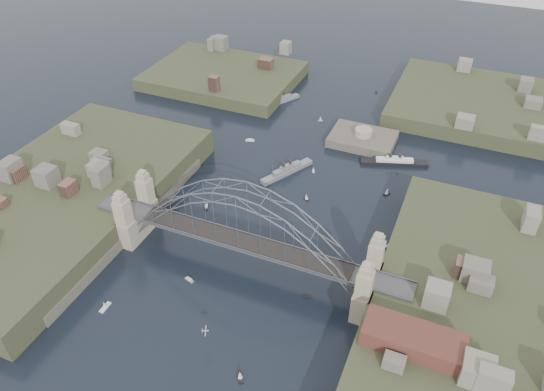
{
  "coord_description": "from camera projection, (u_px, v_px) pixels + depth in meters",
  "views": [
    {
      "loc": [
        42.85,
        -82.76,
        94.46
      ],
      "look_at": [
        0.0,
        18.0,
        10.0
      ],
      "focal_mm": 33.88,
      "sensor_mm": 36.0,
      "label": 1
    }
  ],
  "objects": [
    {
      "name": "shore_west",
      "position": [
        65.0,
        205.0,
        147.83
      ],
      "size": [
        50.5,
        90.0,
        12.0
      ],
      "color": "#353B22",
      "rests_on": "ground"
    },
    {
      "name": "small_boat_g",
      "position": [
        240.0,
        376.0,
        105.32
      ],
      "size": [
        2.39,
        2.7,
        2.38
      ],
      "color": "white",
      "rests_on": "ground"
    },
    {
      "name": "small_boat_b",
      "position": [
        306.0,
        197.0,
        152.43
      ],
      "size": [
        1.78,
        1.4,
        2.38
      ],
      "color": "white",
      "rests_on": "ground"
    },
    {
      "name": "small_boat_l",
      "position": [
        180.0,
        179.0,
        160.93
      ],
      "size": [
        2.37,
        2.84,
        1.43
      ],
      "color": "white",
      "rests_on": "ground"
    },
    {
      "name": "small_boat_j",
      "position": [
        105.0,
        306.0,
        119.98
      ],
      "size": [
        1.13,
        3.35,
        2.38
      ],
      "color": "white",
      "rests_on": "ground"
    },
    {
      "name": "naval_cruiser_far",
      "position": [
        282.0,
        100.0,
        202.08
      ],
      "size": [
        10.09,
        14.86,
        5.4
      ],
      "color": "gray",
      "rests_on": "ground"
    },
    {
      "name": "small_boat_a",
      "position": [
        206.0,
        207.0,
        149.97
      ],
      "size": [
        1.81,
        2.86,
        1.43
      ],
      "color": "white",
      "rests_on": "ground"
    },
    {
      "name": "shore_east",
      "position": [
        480.0,
        333.0,
        112.31
      ],
      "size": [
        50.5,
        90.0,
        12.0
      ],
      "color": "#353B22",
      "rests_on": "ground"
    },
    {
      "name": "ground",
      "position": [
        245.0,
        266.0,
        131.27
      ],
      "size": [
        500.0,
        500.0,
        0.0
      ],
      "primitive_type": "plane",
      "color": "black",
      "rests_on": "ground"
    },
    {
      "name": "small_boat_i",
      "position": [
        387.0,
        247.0,
        136.47
      ],
      "size": [
        1.96,
        2.1,
        1.43
      ],
      "color": "white",
      "rests_on": "ground"
    },
    {
      "name": "small_boat_e",
      "position": [
        250.0,
        140.0,
        179.32
      ],
      "size": [
        3.17,
        1.79,
        1.43
      ],
      "color": "white",
      "rests_on": "ground"
    },
    {
      "name": "fort_island",
      "position": [
        362.0,
        143.0,
        178.77
      ],
      "size": [
        22.0,
        16.0,
        9.4
      ],
      "color": "#514B3F",
      "rests_on": "ground"
    },
    {
      "name": "small_boat_f",
      "position": [
        313.0,
        170.0,
        163.58
      ],
      "size": [
        1.43,
        1.55,
        2.38
      ],
      "color": "white",
      "rests_on": "ground"
    },
    {
      "name": "naval_cruiser_near",
      "position": [
        287.0,
        171.0,
        163.35
      ],
      "size": [
        11.55,
        18.66,
        5.92
      ],
      "color": "gray",
      "rests_on": "ground"
    },
    {
      "name": "small_boat_h",
      "position": [
        320.0,
        119.0,
        189.89
      ],
      "size": [
        1.93,
        1.44,
        2.38
      ],
      "color": "white",
      "rests_on": "ground"
    },
    {
      "name": "small_boat_c",
      "position": [
        189.0,
        280.0,
        127.08
      ],
      "size": [
        2.77,
        1.61,
        1.43
      ],
      "color": "white",
      "rests_on": "ground"
    },
    {
      "name": "headland_ne",
      "position": [
        487.0,
        111.0,
        195.47
      ],
      "size": [
        70.0,
        55.0,
        9.5
      ],
      "primitive_type": "cube",
      "color": "#353B22",
      "rests_on": "ground"
    },
    {
      "name": "ocean_liner",
      "position": [
        394.0,
        162.0,
        167.46
      ],
      "size": [
        21.56,
        9.69,
        5.34
      ],
      "color": "black",
      "rests_on": "ground"
    },
    {
      "name": "small_boat_m",
      "position": [
        307.0,
        297.0,
        122.92
      ],
      "size": [
        1.9,
        0.91,
        0.45
      ],
      "color": "white",
      "rests_on": "ground"
    },
    {
      "name": "small_boat_k",
      "position": [
        376.0,
        92.0,
        209.25
      ],
      "size": [
        1.07,
        2.27,
        0.45
      ],
      "color": "white",
      "rests_on": "ground"
    },
    {
      "name": "wharf_shed",
      "position": [
        413.0,
        340.0,
        101.33
      ],
      "size": [
        20.0,
        8.0,
        4.0
      ],
      "primitive_type": "cube",
      "color": "#592D26",
      "rests_on": "shore_east"
    },
    {
      "name": "headland_nw",
      "position": [
        224.0,
        80.0,
        217.23
      ],
      "size": [
        60.0,
        45.0,
        9.0
      ],
      "primitive_type": "cube",
      "color": "#353B22",
      "rests_on": "ground"
    },
    {
      "name": "small_boat_d",
      "position": [
        387.0,
        192.0,
        154.54
      ],
      "size": [
        1.94,
        2.16,
        2.38
      ],
      "color": "white",
      "rests_on": "ground"
    },
    {
      "name": "bridge",
      "position": [
        243.0,
        230.0,
        123.75
      ],
      "size": [
        84.0,
        13.8,
        24.6
      ],
      "color": "#464648",
      "rests_on": "ground"
    },
    {
      "name": "aeroplane",
      "position": [
        205.0,
        331.0,
        108.81
      ],
      "size": [
        1.6,
        2.64,
        0.41
      ],
      "color": "#A0A2A6"
    }
  ]
}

